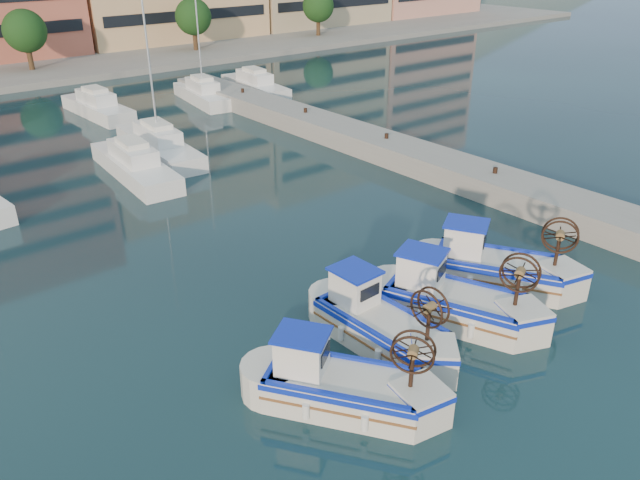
{
  "coord_description": "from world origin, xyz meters",
  "views": [
    {
      "loc": [
        -13.65,
        -11.93,
        12.41
      ],
      "look_at": [
        0.48,
        5.21,
        1.5
      ],
      "focal_mm": 35.0,
      "sensor_mm": 36.0,
      "label": 1
    }
  ],
  "objects": [
    {
      "name": "fishing_boat_b",
      "position": [
        -1.12,
        0.25,
        0.83
      ],
      "size": [
        2.12,
        4.86,
        3.01
      ],
      "rotation": [
        0.0,
        0.0,
        0.03
      ],
      "color": "silver",
      "rests_on": "ground"
    },
    {
      "name": "quay",
      "position": [
        13.0,
        8.0,
        0.6
      ],
      "size": [
        3.0,
        60.0,
        1.2
      ],
      "primitive_type": "cube",
      "color": "gray",
      "rests_on": "ground"
    },
    {
      "name": "yacht_marina",
      "position": [
        -3.1,
        27.82,
        0.53
      ],
      "size": [
        36.05,
        23.0,
        11.5
      ],
      "color": "white",
      "rests_on": "ground"
    },
    {
      "name": "fishing_boat_a",
      "position": [
        -4.18,
        -1.3,
        0.82
      ],
      "size": [
        4.15,
        4.83,
        2.96
      ],
      "rotation": [
        0.0,
        0.0,
        0.6
      ],
      "color": "silver",
      "rests_on": "ground"
    },
    {
      "name": "fishing_boat_d",
      "position": [
        5.07,
        0.19,
        0.88
      ],
      "size": [
        4.26,
        5.25,
        3.19
      ],
      "rotation": [
        0.0,
        0.0,
        0.53
      ],
      "color": "silver",
      "rests_on": "ground"
    },
    {
      "name": "fishing_boat_c",
      "position": [
        1.85,
        -0.39,
        0.87
      ],
      "size": [
        3.74,
        5.24,
        3.15
      ],
      "rotation": [
        0.0,
        0.0,
        0.39
      ],
      "color": "silver",
      "rests_on": "ground"
    },
    {
      "name": "ground",
      "position": [
        0.0,
        0.0,
        0.0
      ],
      "size": [
        300.0,
        300.0,
        0.0
      ],
      "primitive_type": "plane",
      "color": "#193E42",
      "rests_on": "ground"
    }
  ]
}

